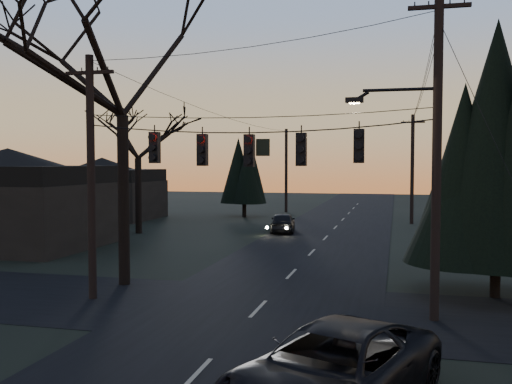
% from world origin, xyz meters
% --- Properties ---
extents(main_road, '(8.00, 120.00, 0.02)m').
position_xyz_m(main_road, '(0.00, 20.00, 0.01)').
color(main_road, black).
rests_on(main_road, ground).
extents(cross_road, '(60.00, 7.00, 0.02)m').
position_xyz_m(cross_road, '(0.00, 10.00, 0.01)').
color(cross_road, black).
rests_on(cross_road, ground).
extents(utility_pole_right, '(5.00, 0.30, 10.00)m').
position_xyz_m(utility_pole_right, '(5.50, 10.00, 0.00)').
color(utility_pole_right, black).
rests_on(utility_pole_right, ground).
extents(utility_pole_left, '(1.80, 0.30, 8.50)m').
position_xyz_m(utility_pole_left, '(-6.00, 10.00, 0.00)').
color(utility_pole_left, black).
rests_on(utility_pole_left, ground).
extents(utility_pole_far_r, '(1.80, 0.30, 8.50)m').
position_xyz_m(utility_pole_far_r, '(5.50, 38.00, 0.00)').
color(utility_pole_far_r, black).
rests_on(utility_pole_far_r, ground).
extents(utility_pole_far_l, '(0.30, 0.30, 8.00)m').
position_xyz_m(utility_pole_far_l, '(-6.00, 46.00, 0.00)').
color(utility_pole_far_l, black).
rests_on(utility_pole_far_l, ground).
extents(span_signal_assembly, '(11.50, 0.44, 1.58)m').
position_xyz_m(span_signal_assembly, '(-0.24, 10.00, 5.25)').
color(span_signal_assembly, black).
rests_on(span_signal_assembly, ground).
extents(bare_tree_left, '(11.10, 11.10, 13.24)m').
position_xyz_m(bare_tree_left, '(-6.01, 12.41, 9.26)').
color(bare_tree_left, black).
rests_on(bare_tree_left, ground).
extents(evergreen_right, '(4.86, 4.86, 8.59)m').
position_xyz_m(evergreen_right, '(7.78, 13.59, 4.89)').
color(evergreen_right, black).
rests_on(evergreen_right, ground).
extents(bare_tree_dist, '(6.18, 6.18, 10.17)m').
position_xyz_m(bare_tree_dist, '(-12.59, 27.48, 7.10)').
color(bare_tree_dist, black).
rests_on(bare_tree_dist, ground).
extents(evergreen_dist, '(3.25, 3.25, 6.47)m').
position_xyz_m(evergreen_dist, '(-8.65, 40.34, 3.82)').
color(evergreen_dist, black).
rests_on(evergreen_dist, ground).
extents(house_left_near, '(10.00, 8.00, 5.60)m').
position_xyz_m(house_left_near, '(-17.00, 20.00, 2.80)').
color(house_left_near, black).
rests_on(house_left_near, ground).
extents(house_left_far, '(9.00, 7.00, 5.20)m').
position_xyz_m(house_left_far, '(-20.00, 36.00, 2.60)').
color(house_left_far, black).
rests_on(house_left_far, ground).
extents(suv_near, '(4.57, 6.34, 1.60)m').
position_xyz_m(suv_near, '(3.20, 2.89, 0.80)').
color(suv_near, black).
rests_on(suv_near, ground).
extents(sedan_oncoming_a, '(2.20, 4.20, 1.36)m').
position_xyz_m(sedan_oncoming_a, '(-3.20, 30.25, 0.68)').
color(sedan_oncoming_a, black).
rests_on(sedan_oncoming_a, ground).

